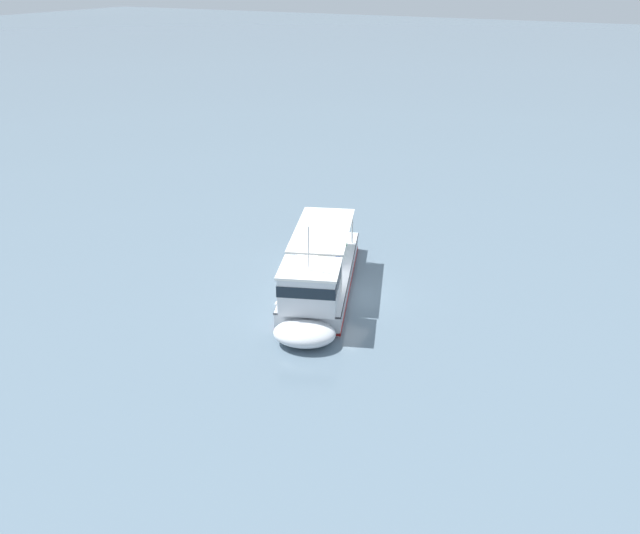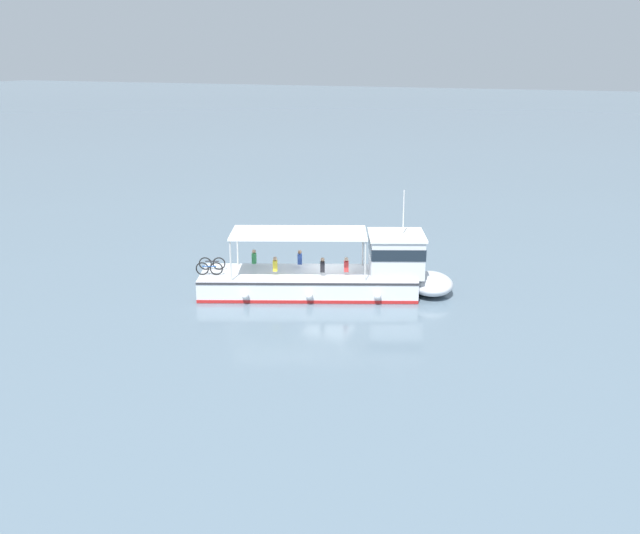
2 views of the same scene
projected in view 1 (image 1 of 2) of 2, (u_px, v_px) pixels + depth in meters
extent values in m
plane|color=slate|center=(343.00, 295.00, 35.31)|extent=(400.00, 400.00, 0.00)
cube|color=silver|center=(321.00, 276.00, 36.17)|extent=(6.70, 11.24, 1.10)
ellipsoid|color=silver|center=(304.00, 333.00, 30.59)|extent=(3.52, 3.07, 1.01)
cube|color=red|center=(321.00, 284.00, 36.36)|extent=(6.74, 11.26, 0.16)
cube|color=#2D2D33|center=(321.00, 269.00, 35.98)|extent=(6.75, 11.26, 0.10)
cube|color=silver|center=(310.00, 287.00, 31.58)|extent=(3.44, 3.37, 1.90)
cube|color=#19232D|center=(310.00, 281.00, 31.45)|extent=(3.52, 3.43, 0.56)
cube|color=white|center=(310.00, 269.00, 31.16)|extent=(3.65, 3.58, 0.12)
cube|color=white|center=(323.00, 230.00, 35.49)|extent=(5.06, 7.30, 0.10)
cylinder|color=silver|center=(341.00, 274.00, 32.84)|extent=(0.08, 0.08, 2.00)
cylinder|color=silver|center=(288.00, 271.00, 33.16)|extent=(0.08, 0.08, 2.00)
cylinder|color=silver|center=(352.00, 227.00, 38.70)|extent=(0.08, 0.08, 2.00)
cylinder|color=silver|center=(307.00, 225.00, 39.02)|extent=(0.08, 0.08, 2.00)
cylinder|color=silver|center=(309.00, 249.00, 30.41)|extent=(0.06, 0.06, 2.20)
sphere|color=white|center=(278.00, 304.00, 33.35)|extent=(0.36, 0.36, 0.36)
sphere|color=white|center=(289.00, 276.00, 36.32)|extent=(0.36, 0.36, 0.36)
sphere|color=white|center=(298.00, 254.00, 39.11)|extent=(0.36, 0.36, 0.36)
torus|color=black|center=(338.00, 232.00, 39.85)|extent=(0.28, 0.64, 0.66)
torus|color=black|center=(339.00, 228.00, 40.48)|extent=(0.28, 0.64, 0.66)
cylinder|color=#232328|center=(339.00, 228.00, 40.11)|extent=(0.30, 0.68, 0.06)
torus|color=black|center=(324.00, 231.00, 39.96)|extent=(0.28, 0.64, 0.66)
torus|color=black|center=(325.00, 227.00, 40.59)|extent=(0.28, 0.64, 0.66)
cylinder|color=#1E478C|center=(324.00, 227.00, 40.22)|extent=(0.30, 0.68, 0.06)
cube|color=#338C4C|center=(344.00, 241.00, 38.17)|extent=(0.38, 0.32, 0.52)
sphere|color=tan|center=(344.00, 235.00, 38.01)|extent=(0.20, 0.20, 0.20)
cube|color=yellow|center=(319.00, 248.00, 37.26)|extent=(0.38, 0.32, 0.52)
sphere|color=tan|center=(319.00, 242.00, 37.10)|extent=(0.20, 0.20, 0.20)
cube|color=#2D4CA5|center=(339.00, 257.00, 36.05)|extent=(0.38, 0.32, 0.52)
sphere|color=#9E7051|center=(339.00, 251.00, 35.90)|extent=(0.20, 0.20, 0.20)
cube|color=black|center=(311.00, 265.00, 35.15)|extent=(0.38, 0.32, 0.52)
sphere|color=tan|center=(311.00, 259.00, 34.99)|extent=(0.20, 0.20, 0.20)
cube|color=red|center=(309.00, 274.00, 34.08)|extent=(0.38, 0.32, 0.52)
sphere|color=beige|center=(309.00, 268.00, 33.92)|extent=(0.20, 0.20, 0.20)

